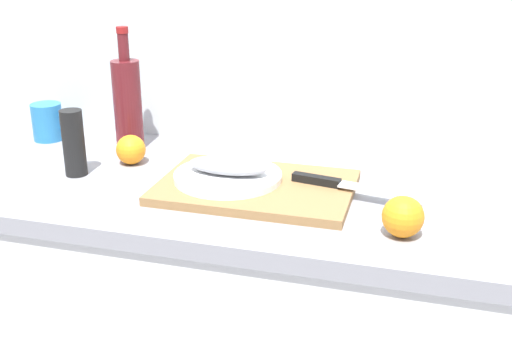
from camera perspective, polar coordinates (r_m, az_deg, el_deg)
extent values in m
cube|color=silver|center=(1.70, -2.60, 14.20)|extent=(3.20, 0.05, 2.50)
cube|color=gray|center=(1.50, -6.25, -1.48)|extent=(2.00, 0.60, 0.04)
cube|color=olive|center=(1.41, 0.00, -1.52)|extent=(0.43, 0.29, 0.02)
cylinder|color=white|center=(1.42, -2.56, -0.52)|extent=(0.24, 0.24, 0.01)
ellipsoid|color=gray|center=(1.42, -2.58, 0.44)|extent=(0.18, 0.08, 0.04)
cube|color=silver|center=(1.37, 11.18, -1.79)|extent=(0.18, 0.06, 0.00)
cube|color=black|center=(1.40, 5.47, -0.85)|extent=(0.11, 0.04, 0.02)
cylinder|color=#59191E|center=(1.70, -11.53, 5.79)|extent=(0.07, 0.07, 0.24)
cylinder|color=#59191E|center=(1.66, -11.90, 10.88)|extent=(0.03, 0.03, 0.07)
cylinder|color=maroon|center=(1.66, -12.02, 12.34)|extent=(0.03, 0.03, 0.02)
cylinder|color=#2672B2|center=(1.85, -18.35, 4.21)|extent=(0.08, 0.08, 0.10)
torus|color=#2672B2|center=(1.82, -16.96, 4.27)|extent=(0.06, 0.01, 0.06)
sphere|color=orange|center=(1.60, -11.25, 1.86)|extent=(0.07, 0.07, 0.07)
sphere|color=orange|center=(1.23, 13.15, -4.08)|extent=(0.08, 0.08, 0.08)
cylinder|color=black|center=(1.54, -16.17, 2.41)|extent=(0.05, 0.05, 0.16)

